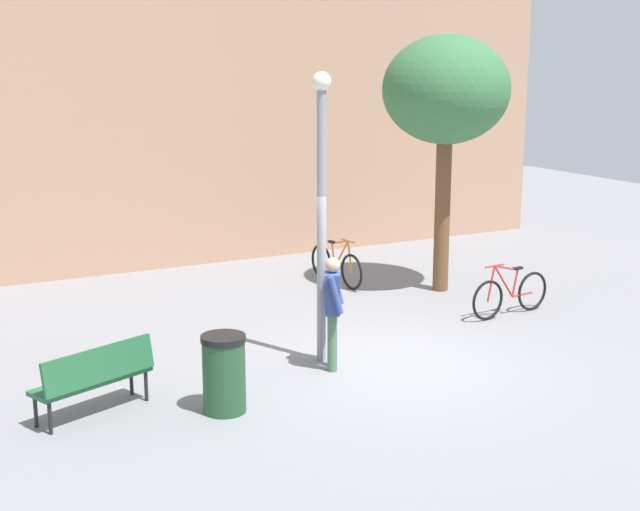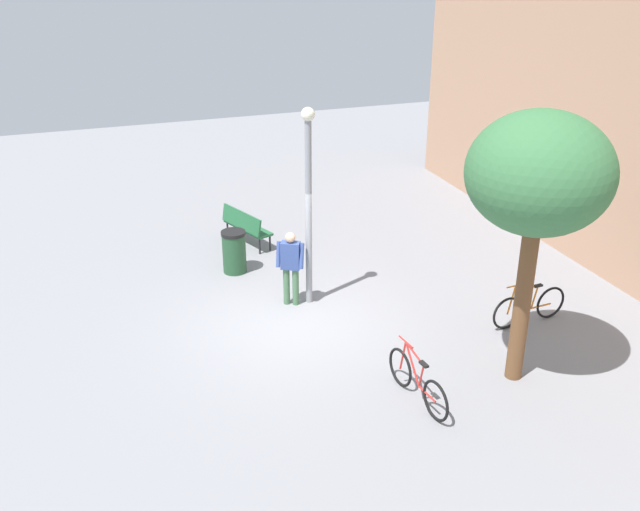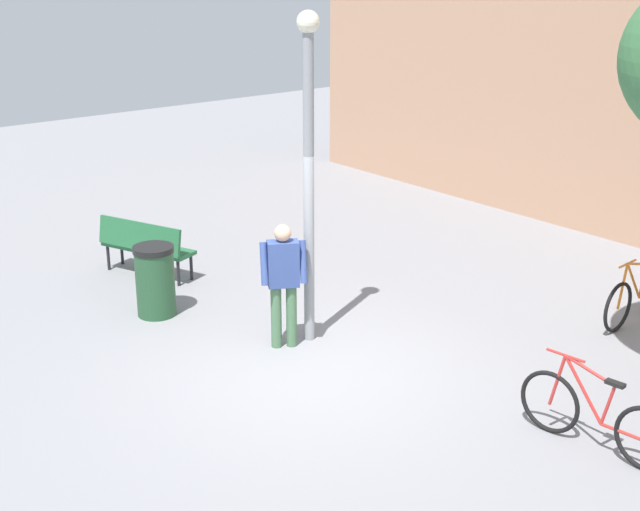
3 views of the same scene
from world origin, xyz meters
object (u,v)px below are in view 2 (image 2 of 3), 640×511
at_px(person_by_lamppost, 291,263).
at_px(park_bench, 245,225).
at_px(plaza_tree, 539,176).
at_px(bicycle_orange, 529,307).
at_px(bicycle_red, 417,382).
at_px(trash_bin, 234,252).
at_px(lamppost, 308,194).

relative_size(person_by_lamppost, park_bench, 1.00).
bearing_deg(plaza_tree, person_by_lamppost, -143.37).
bearing_deg(bicycle_orange, person_by_lamppost, -119.22).
xyz_separation_m(bicycle_orange, bicycle_red, (1.65, -3.36, 0.00)).
bearing_deg(park_bench, bicycle_orange, 37.12).
xyz_separation_m(bicycle_orange, trash_bin, (-4.42, -5.11, 0.13)).
relative_size(bicycle_orange, trash_bin, 1.76).
relative_size(lamppost, plaza_tree, 0.88).
bearing_deg(trash_bin, person_by_lamppost, 21.19).
distance_m(lamppost, park_bench, 4.04).
height_order(person_by_lamppost, bicycle_red, person_by_lamppost).
bearing_deg(trash_bin, plaza_tree, 32.00).
height_order(lamppost, person_by_lamppost, lamppost).
relative_size(park_bench, plaza_tree, 0.34).
height_order(plaza_tree, bicycle_orange, plaza_tree).
height_order(plaza_tree, bicycle_red, plaza_tree).
bearing_deg(lamppost, bicycle_red, 8.07).
bearing_deg(plaza_tree, bicycle_orange, 138.95).
height_order(lamppost, bicycle_red, lamppost).
distance_m(person_by_lamppost, park_bench, 3.51).
bearing_deg(bicycle_orange, plaza_tree, -41.05).
bearing_deg(trash_bin, lamppost, 30.14).
height_order(bicycle_orange, bicycle_red, same).
height_order(park_bench, bicycle_red, bicycle_red).
xyz_separation_m(person_by_lamppost, trash_bin, (-2.00, -0.77, -0.45)).
distance_m(park_bench, bicycle_red, 7.64).
bearing_deg(park_bench, plaza_tree, 22.55).
distance_m(lamppost, bicycle_red, 4.59).
xyz_separation_m(person_by_lamppost, bicycle_orange, (2.43, 4.34, -0.58)).
relative_size(person_by_lamppost, bicycle_orange, 0.92).
distance_m(plaza_tree, trash_bin, 7.80).
bearing_deg(person_by_lamppost, plaza_tree, 36.63).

